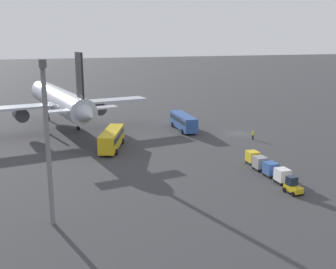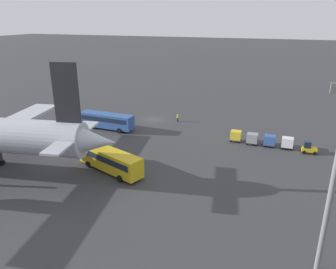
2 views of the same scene
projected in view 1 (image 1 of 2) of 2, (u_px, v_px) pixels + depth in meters
The scene contains 11 objects.
ground_plane at pixel (238, 133), 85.44m from camera, with size 600.00×600.00×0.00m, color #38383A.
airplane at pixel (60, 101), 86.51m from camera, with size 42.89×36.57×16.64m.
shuttle_bus_near at pixel (183, 121), 88.15m from camera, with size 11.53×3.38×3.24m.
shuttle_bus_far at pixel (112, 138), 73.37m from camera, with size 11.87×6.55×3.32m.
baggage_tug at pixel (293, 186), 52.94m from camera, with size 2.50×1.80×2.10m.
worker_person at pixel (253, 135), 80.20m from camera, with size 0.38×0.38×1.74m.
cargo_cart_white at pixel (282, 175), 56.28m from camera, with size 2.00×1.69×2.06m.
cargo_cart_blue at pixel (271, 168), 59.08m from camera, with size 2.00×1.69×2.06m.
cargo_cart_grey at pixel (260, 162), 61.86m from camera, with size 2.00×1.69×2.06m.
cargo_cart_yellow at pixel (253, 157), 64.79m from camera, with size 2.00×1.69×2.06m.
light_pole at pixel (46, 126), 42.08m from camera, with size 2.80×0.70×17.24m.
Camera 1 is at (-74.81, 39.08, 19.45)m, focal length 45.00 mm.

